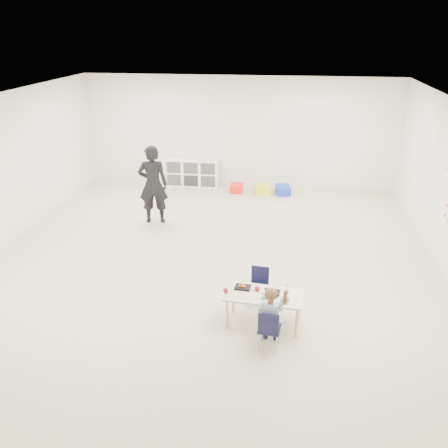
# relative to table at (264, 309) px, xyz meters

# --- Properties ---
(room) EXTENTS (9.00, 9.02, 2.80)m
(room) POSITION_rel_table_xyz_m (-1.06, 1.80, 1.15)
(room) COLOR beige
(room) RESTS_ON ground
(table) EXTENTS (1.12, 0.63, 0.49)m
(table) POSITION_rel_table_xyz_m (0.00, 0.00, 0.00)
(table) COLOR beige
(table) RESTS_ON ground
(chair_near) EXTENTS (0.31, 0.29, 0.59)m
(chair_near) POSITION_rel_table_xyz_m (0.11, -0.50, 0.04)
(chair_near) COLOR black
(chair_near) RESTS_ON ground
(chair_far) EXTENTS (0.31, 0.29, 0.59)m
(chair_far) POSITION_rel_table_xyz_m (-0.11, 0.50, 0.04)
(chair_far) COLOR black
(chair_far) RESTS_ON ground
(child) EXTENTS (0.43, 0.43, 0.93)m
(child) POSITION_rel_table_xyz_m (0.11, -0.50, 0.22)
(child) COLOR #ACC5EA
(child) RESTS_ON chair_near
(lunch_tray_near) EXTENTS (0.23, 0.18, 0.03)m
(lunch_tray_near) POSITION_rel_table_xyz_m (0.11, 0.05, 0.26)
(lunch_tray_near) COLOR black
(lunch_tray_near) RESTS_ON table
(lunch_tray_far) EXTENTS (0.23, 0.18, 0.03)m
(lunch_tray_far) POSITION_rel_table_xyz_m (-0.31, 0.12, 0.26)
(lunch_tray_far) COLOR black
(lunch_tray_far) RESTS_ON table
(milk_carton) EXTENTS (0.08, 0.08, 0.10)m
(milk_carton) POSITION_rel_table_xyz_m (0.01, -0.11, 0.29)
(milk_carton) COLOR white
(milk_carton) RESTS_ON table
(bread_roll) EXTENTS (0.09, 0.09, 0.07)m
(bread_roll) POSITION_rel_table_xyz_m (0.29, -0.11, 0.28)
(bread_roll) COLOR #B07F48
(bread_roll) RESTS_ON table
(apple_near) EXTENTS (0.07, 0.07, 0.07)m
(apple_near) POSITION_rel_table_xyz_m (-0.10, 0.07, 0.28)
(apple_near) COLOR maroon
(apple_near) RESTS_ON table
(apple_far) EXTENTS (0.07, 0.07, 0.07)m
(apple_far) POSITION_rel_table_xyz_m (-0.53, -0.03, 0.28)
(apple_far) COLOR maroon
(apple_far) RESTS_ON table
(cubby_shelf) EXTENTS (1.40, 0.40, 0.70)m
(cubby_shelf) POSITION_rel_table_xyz_m (-2.26, 6.08, 0.10)
(cubby_shelf) COLOR white
(cubby_shelf) RESTS_ON ground
(rules_poster) EXTENTS (0.02, 0.60, 0.80)m
(rules_poster) POSITION_rel_table_xyz_m (2.92, 2.40, 1.00)
(rules_poster) COLOR white
(rules_poster) RESTS_ON room
(adult) EXTENTS (0.67, 0.49, 1.68)m
(adult) POSITION_rel_table_xyz_m (-2.56, 3.51, 0.59)
(adult) COLOR black
(adult) RESTS_ON ground
(bin_red) EXTENTS (0.32, 0.41, 0.20)m
(bin_red) POSITION_rel_table_xyz_m (-1.04, 5.70, -0.15)
(bin_red) COLOR red
(bin_red) RESTS_ON ground
(bin_yellow) EXTENTS (0.39, 0.48, 0.22)m
(bin_yellow) POSITION_rel_table_xyz_m (-0.36, 5.66, -0.14)
(bin_yellow) COLOR yellow
(bin_yellow) RESTS_ON ground
(bin_blue) EXTENTS (0.41, 0.49, 0.22)m
(bin_blue) POSITION_rel_table_xyz_m (0.14, 5.69, -0.14)
(bin_blue) COLOR #1930C2
(bin_blue) RESTS_ON ground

